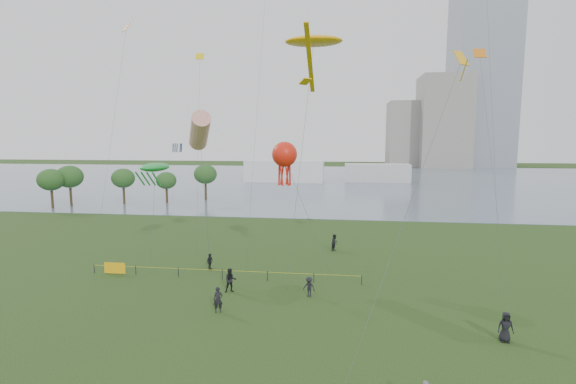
# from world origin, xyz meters

# --- Properties ---
(ground_plane) EXTENTS (400.00, 400.00, 0.00)m
(ground_plane) POSITION_xyz_m (0.00, 0.00, 0.00)
(ground_plane) COLOR black
(lake) EXTENTS (400.00, 120.00, 0.08)m
(lake) POSITION_xyz_m (0.00, 100.00, 0.02)
(lake) COLOR slate
(lake) RESTS_ON ground_plane
(tower) EXTENTS (24.00, 24.00, 120.00)m
(tower) POSITION_xyz_m (62.00, 168.00, 60.00)
(tower) COLOR gray
(tower) RESTS_ON ground_plane
(building_mid) EXTENTS (20.00, 20.00, 38.00)m
(building_mid) POSITION_xyz_m (46.00, 162.00, 19.00)
(building_mid) COLOR gray
(building_mid) RESTS_ON ground_plane
(building_low) EXTENTS (16.00, 18.00, 28.00)m
(building_low) POSITION_xyz_m (32.00, 168.00, 14.00)
(building_low) COLOR gray
(building_low) RESTS_ON ground_plane
(pavilion_left) EXTENTS (22.00, 8.00, 6.00)m
(pavilion_left) POSITION_xyz_m (-12.00, 95.00, 3.00)
(pavilion_left) COLOR silver
(pavilion_left) RESTS_ON ground_plane
(pavilion_right) EXTENTS (18.00, 7.00, 5.00)m
(pavilion_right) POSITION_xyz_m (14.00, 98.00, 2.50)
(pavilion_right) COLOR silver
(pavilion_right) RESTS_ON ground_plane
(trees) EXTENTS (27.69, 17.96, 7.35)m
(trees) POSITION_xyz_m (-36.27, 49.91, 4.99)
(trees) COLOR #342817
(trees) RESTS_ON ground_plane
(fence) EXTENTS (24.07, 0.07, 1.05)m
(fence) POSITION_xyz_m (-12.17, 12.05, 0.55)
(fence) COLOR black
(fence) RESTS_ON ground_plane
(spectator_a) EXTENTS (1.14, 1.02, 1.93)m
(spectator_a) POSITION_xyz_m (-4.48, 9.02, 0.96)
(spectator_a) COLOR black
(spectator_a) RESTS_ON ground_plane
(spectator_b) EXTENTS (1.16, 0.93, 1.58)m
(spectator_b) POSITION_xyz_m (1.79, 8.86, 0.79)
(spectator_b) COLOR black
(spectator_b) RESTS_ON ground_plane
(spectator_c) EXTENTS (0.60, 0.97, 1.55)m
(spectator_c) POSITION_xyz_m (-7.91, 14.33, 0.77)
(spectator_c) COLOR black
(spectator_c) RESTS_ON ground_plane
(spectator_d) EXTENTS (0.92, 0.62, 1.85)m
(spectator_d) POSITION_xyz_m (14.07, 3.20, 0.92)
(spectator_d) COLOR black
(spectator_d) RESTS_ON ground_plane
(spectator_f) EXTENTS (0.76, 0.61, 1.82)m
(spectator_f) POSITION_xyz_m (-4.32, 5.12, 0.91)
(spectator_f) COLOR black
(spectator_f) RESTS_ON ground_plane
(spectator_g) EXTENTS (1.05, 1.12, 1.84)m
(spectator_g) POSITION_xyz_m (3.52, 22.46, 0.92)
(spectator_g) COLOR black
(spectator_g) RESTS_ON ground_plane
(kite_stingray) EXTENTS (5.09, 10.07, 21.05)m
(kite_stingray) POSITION_xyz_m (1.50, 15.83, 20.57)
(kite_stingray) COLOR #3F3F42
(kite_windsock) EXTENTS (4.24, 5.10, 14.79)m
(kite_windsock) POSITION_xyz_m (-9.50, 16.97, 12.88)
(kite_windsock) COLOR #3F3F42
(kite_creature) EXTENTS (2.57, 6.81, 9.76)m
(kite_creature) POSITION_xyz_m (-14.23, 17.10, 9.31)
(kite_creature) COLOR #3F3F42
(kite_octopus) EXTENTS (5.75, 3.72, 11.88)m
(kite_octopus) POSITION_xyz_m (-1.13, 16.23, 10.64)
(kite_octopus) COLOR #3F3F42
(kite_delta) EXTENTS (9.06, 14.99, 18.49)m
(kite_delta) POSITION_xyz_m (12.00, 9.30, 16.58)
(kite_delta) COLOR #3F3F42
(small_kites) EXTENTS (32.88, 14.03, 11.47)m
(small_kites) POSITION_xyz_m (-0.69, 18.88, 23.99)
(small_kites) COLOR yellow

